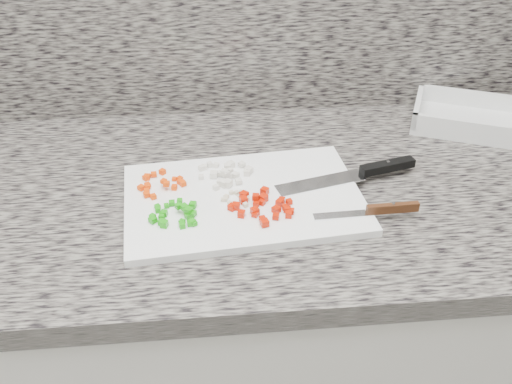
{
  "coord_description": "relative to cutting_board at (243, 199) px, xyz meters",
  "views": [
    {
      "loc": [
        -0.03,
        0.58,
        1.48
      ],
      "look_at": [
        0.05,
        1.36,
        0.93
      ],
      "focal_mm": 40.0,
      "sensor_mm": 36.0,
      "label": 1
    }
  ],
  "objects": [
    {
      "name": "cabinet",
      "position": [
        -0.03,
        0.06,
        -0.48
      ],
      "size": [
        3.92,
        0.62,
        0.86
      ],
      "primitive_type": "cube",
      "color": "silver",
      "rests_on": "ground"
    },
    {
      "name": "red_pepper_pile",
      "position": [
        0.03,
        -0.04,
        0.01
      ],
      "size": [
        0.11,
        0.11,
        0.02
      ],
      "color": "#C11802",
      "rests_on": "cutting_board"
    },
    {
      "name": "chef_knife",
      "position": [
        0.23,
        0.05,
        0.01
      ],
      "size": [
        0.27,
        0.09,
        0.02
      ],
      "rotation": [
        0.0,
        0.0,
        0.25
      ],
      "color": "silver",
      "rests_on": "cutting_board"
    },
    {
      "name": "countertop",
      "position": [
        -0.03,
        0.06,
        -0.03
      ],
      "size": [
        3.96,
        0.64,
        0.04
      ],
      "primitive_type": "cube",
      "color": "slate",
      "rests_on": "cabinet"
    },
    {
      "name": "paring_knife",
      "position": [
        0.22,
        -0.07,
        0.01
      ],
      "size": [
        0.18,
        0.02,
        0.02
      ],
      "rotation": [
        0.0,
        0.0,
        0.03
      ],
      "color": "silver",
      "rests_on": "cutting_board"
    },
    {
      "name": "garlic_pile",
      "position": [
        -0.01,
        -0.01,
        0.01
      ],
      "size": [
        0.05,
        0.05,
        0.01
      ],
      "color": "beige",
      "rests_on": "cutting_board"
    },
    {
      "name": "cutting_board",
      "position": [
        0.0,
        0.0,
        0.0
      ],
      "size": [
        0.43,
        0.31,
        0.01
      ],
      "primitive_type": "cube",
      "rotation": [
        0.0,
        0.0,
        0.09
      ],
      "color": "white",
      "rests_on": "countertop"
    },
    {
      "name": "onion_pile",
      "position": [
        -0.03,
        0.06,
        0.01
      ],
      "size": [
        0.1,
        0.09,
        0.02
      ],
      "color": "silver",
      "rests_on": "cutting_board"
    },
    {
      "name": "tray",
      "position": [
        0.5,
        0.24,
        0.01
      ],
      "size": [
        0.27,
        0.24,
        0.05
      ],
      "rotation": [
        0.0,
        0.0,
        -0.41
      ],
      "color": "silver",
      "rests_on": "countertop"
    },
    {
      "name": "carrot_pile",
      "position": [
        -0.15,
        0.04,
        0.01
      ],
      "size": [
        0.09,
        0.09,
        0.02
      ],
      "color": "#EE4105",
      "rests_on": "cutting_board"
    },
    {
      "name": "green_pepper_pile",
      "position": [
        -0.11,
        -0.05,
        0.01
      ],
      "size": [
        0.08,
        0.08,
        0.02
      ],
      "color": "#199B0E",
      "rests_on": "cutting_board"
    }
  ]
}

